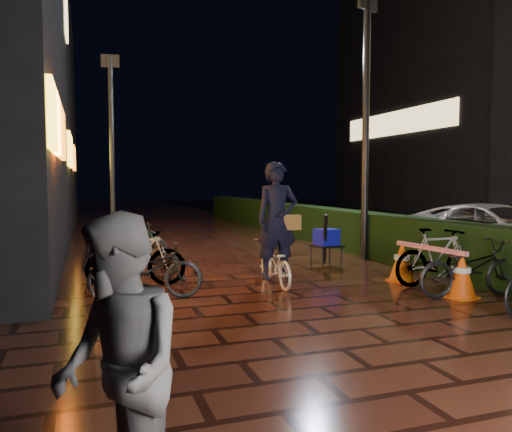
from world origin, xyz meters
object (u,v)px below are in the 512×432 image
object	(u,v)px
van	(495,231)
traffic_barrier	(429,268)
bystander_person	(118,370)
cart_assembly	(326,239)
cyclist	(276,240)

from	to	relation	value
van	traffic_barrier	bearing A→B (deg)	-160.50
bystander_person	cart_assembly	bearing A→B (deg)	134.60
van	bystander_person	bearing A→B (deg)	-156.51
cyclist	van	bearing A→B (deg)	11.61
cyclist	traffic_barrier	world-z (taller)	cyclist
cyclist	cart_assembly	distance (m)	2.15
bystander_person	van	xyz separation A→B (m)	(8.58, 6.31, -0.18)
traffic_barrier	cyclist	bearing A→B (deg)	155.39
bystander_person	cyclist	xyz separation A→B (m)	(2.84, 5.13, -0.03)
cyclist	traffic_barrier	bearing A→B (deg)	-24.61
van	cyclist	bearing A→B (deg)	178.75
van	cart_assembly	bearing A→B (deg)	164.16
cyclist	bystander_person	bearing A→B (deg)	-118.91
van	cyclist	world-z (taller)	cyclist
bystander_person	traffic_barrier	bearing A→B (deg)	117.85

